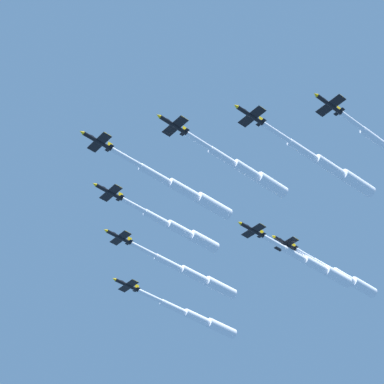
{
  "coord_description": "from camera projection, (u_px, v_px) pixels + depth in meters",
  "views": [
    {
      "loc": [
        145.5,
        -0.47,
        16.67
      ],
      "look_at": [
        0.0,
        0.0,
        167.27
      ],
      "focal_mm": 68.4,
      "sensor_mm": 36.0,
      "label": 1
    }
  ],
  "objects": [
    {
      "name": "jet_lead",
      "position": [
        185.0,
        191.0,
        207.49
      ],
      "size": [
        33.39,
        42.07,
        3.94
      ],
      "color": "black"
    },
    {
      "name": "jet_starboard_mid",
      "position": [
        195.0,
        276.0,
        238.24
      ],
      "size": [
        33.76,
        42.68,
        3.96
      ],
      "color": "black"
    },
    {
      "name": "jet_trail_port",
      "position": [
        316.0,
        265.0,
        229.36
      ],
      "size": [
        30.28,
        38.48,
        4.03
      ],
      "color": "black"
    },
    {
      "name": "jet_port_mid",
      "position": [
        331.0,
        167.0,
        204.3
      ],
      "size": [
        33.43,
        42.58,
        3.95
      ],
      "color": "black"
    },
    {
      "name": "jet_trail_starboard",
      "position": [
        343.0,
        277.0,
        236.88
      ],
      "size": [
        30.1,
        37.65,
        3.93
      ],
      "color": "black"
    },
    {
      "name": "jet_starboard_inner",
      "position": [
        180.0,
        230.0,
        221.25
      ],
      "size": [
        29.61,
        37.39,
        3.92
      ],
      "color": "black"
    },
    {
      "name": "jet_port_inner",
      "position": [
        247.0,
        171.0,
        205.56
      ],
      "size": [
        30.48,
        37.73,
        3.93
      ],
      "color": "black"
    },
    {
      "name": "jet_starboard_outer",
      "position": [
        198.0,
        318.0,
        250.33
      ],
      "size": [
        32.72,
        42.05,
        3.95
      ],
      "color": "black"
    }
  ]
}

